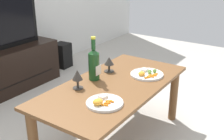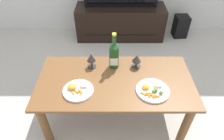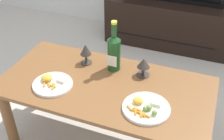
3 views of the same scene
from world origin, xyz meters
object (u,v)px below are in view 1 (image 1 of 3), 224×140
(floor_speaker, at_px, (62,55))
(wine_bottle, at_px, (94,63))
(tv_stand, at_px, (4,71))
(goblet_right, at_px, (109,62))
(dinner_plate_right, at_px, (147,74))
(dinner_plate_left, at_px, (104,102))
(goblet_left, at_px, (77,76))
(dining_table, at_px, (114,95))

(floor_speaker, xyz_separation_m, wine_bottle, (-1.03, -1.35, 0.47))
(tv_stand, height_order, goblet_right, goblet_right)
(floor_speaker, xyz_separation_m, dinner_plate_right, (-0.73, -1.65, 0.35))
(goblet_right, xyz_separation_m, dinner_plate_left, (-0.49, -0.29, -0.07))
(wine_bottle, relative_size, dinner_plate_left, 1.40)
(goblet_left, height_order, dinner_plate_right, goblet_left)
(dining_table, distance_m, dinner_plate_left, 0.34)
(wine_bottle, distance_m, dinner_plate_right, 0.44)
(wine_bottle, height_order, goblet_right, wine_bottle)
(dining_table, height_order, tv_stand, dining_table)
(dinner_plate_left, bearing_deg, goblet_right, 31.28)
(goblet_right, xyz_separation_m, dinner_plate_right, (0.10, -0.30, -0.07))
(dining_table, xyz_separation_m, dinner_plate_left, (-0.30, -0.12, 0.10))
(dining_table, relative_size, goblet_right, 10.30)
(dining_table, bearing_deg, goblet_left, 140.17)
(floor_speaker, bearing_deg, dinner_plate_left, -132.32)
(tv_stand, distance_m, goblet_right, 1.39)
(wine_bottle, distance_m, dinner_plate_left, 0.43)
(goblet_left, relative_size, dinner_plate_left, 0.58)
(goblet_right, distance_m, dinner_plate_right, 0.32)
(dining_table, relative_size, goblet_left, 9.14)
(floor_speaker, relative_size, goblet_left, 2.33)
(wine_bottle, bearing_deg, dining_table, -86.94)
(tv_stand, bearing_deg, goblet_left, -102.78)
(goblet_left, bearing_deg, goblet_right, -0.00)
(tv_stand, distance_m, goblet_left, 1.42)
(tv_stand, distance_m, dinner_plate_left, 1.70)
(goblet_left, xyz_separation_m, goblet_right, (0.40, -0.00, -0.01))
(goblet_left, relative_size, dinner_plate_right, 0.53)
(dining_table, height_order, goblet_left, goblet_left)
(floor_speaker, xyz_separation_m, goblet_right, (-0.83, -1.35, 0.42))
(floor_speaker, height_order, goblet_right, goblet_right)
(wine_bottle, xyz_separation_m, goblet_left, (-0.20, -0.00, -0.04))
(tv_stand, height_order, goblet_left, goblet_left)
(dinner_plate_right, bearing_deg, dinner_plate_left, 179.69)
(goblet_left, bearing_deg, floor_speaker, 47.67)
(goblet_right, bearing_deg, floor_speaker, 58.31)
(wine_bottle, relative_size, goblet_right, 2.70)
(dining_table, xyz_separation_m, tv_stand, (0.10, 1.51, -0.17))
(dining_table, relative_size, wine_bottle, 3.82)
(dinner_plate_right, bearing_deg, goblet_right, 109.07)
(tv_stand, relative_size, wine_bottle, 3.76)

